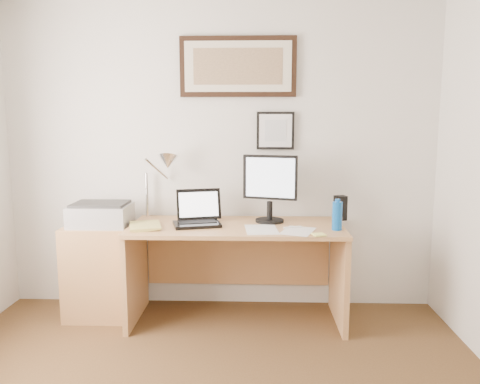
{
  "coord_description": "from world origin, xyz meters",
  "views": [
    {
      "loc": [
        0.29,
        -1.81,
        1.52
      ],
      "look_at": [
        0.18,
        1.43,
        1.03
      ],
      "focal_mm": 35.0,
      "sensor_mm": 36.0,
      "label": 1
    }
  ],
  "objects_px": {
    "water_bottle": "(337,216)",
    "lcd_monitor": "(270,185)",
    "printer": "(101,214)",
    "desk": "(237,252)",
    "book": "(130,227)",
    "side_cabinet": "(100,271)",
    "laptop": "(198,217)"
  },
  "relations": [
    {
      "from": "book",
      "to": "side_cabinet",
      "type": "bearing_deg",
      "value": 148.69
    },
    {
      "from": "water_bottle",
      "to": "lcd_monitor",
      "type": "height_order",
      "value": "lcd_monitor"
    },
    {
      "from": "water_bottle",
      "to": "lcd_monitor",
      "type": "relative_size",
      "value": 0.39
    },
    {
      "from": "printer",
      "to": "book",
      "type": "bearing_deg",
      "value": -32.89
    },
    {
      "from": "side_cabinet",
      "to": "printer",
      "type": "bearing_deg",
      "value": -12.35
    },
    {
      "from": "water_bottle",
      "to": "side_cabinet",
      "type": "bearing_deg",
      "value": 174.31
    },
    {
      "from": "water_bottle",
      "to": "laptop",
      "type": "relative_size",
      "value": 0.52
    },
    {
      "from": "book",
      "to": "water_bottle",
      "type": "bearing_deg",
      "value": -0.0
    },
    {
      "from": "book",
      "to": "laptop",
      "type": "height_order",
      "value": "laptop"
    },
    {
      "from": "laptop",
      "to": "lcd_monitor",
      "type": "height_order",
      "value": "lcd_monitor"
    },
    {
      "from": "book",
      "to": "lcd_monitor",
      "type": "height_order",
      "value": "lcd_monitor"
    },
    {
      "from": "book",
      "to": "desk",
      "type": "distance_m",
      "value": 0.84
    },
    {
      "from": "side_cabinet",
      "to": "book",
      "type": "height_order",
      "value": "book"
    },
    {
      "from": "side_cabinet",
      "to": "laptop",
      "type": "distance_m",
      "value": 0.89
    },
    {
      "from": "desk",
      "to": "printer",
      "type": "height_order",
      "value": "printer"
    },
    {
      "from": "water_bottle",
      "to": "desk",
      "type": "height_order",
      "value": "water_bottle"
    },
    {
      "from": "lcd_monitor",
      "to": "side_cabinet",
      "type": "bearing_deg",
      "value": -177.1
    },
    {
      "from": "side_cabinet",
      "to": "water_bottle",
      "type": "height_order",
      "value": "water_bottle"
    },
    {
      "from": "water_bottle",
      "to": "book",
      "type": "bearing_deg",
      "value": 180.0
    },
    {
      "from": "book",
      "to": "laptop",
      "type": "bearing_deg",
      "value": 17.22
    },
    {
      "from": "printer",
      "to": "laptop",
      "type": "bearing_deg",
      "value": -1.85
    },
    {
      "from": "laptop",
      "to": "water_bottle",
      "type": "bearing_deg",
      "value": -8.29
    },
    {
      "from": "book",
      "to": "laptop",
      "type": "xyz_separation_m",
      "value": [
        0.48,
        0.15,
        0.05
      ]
    },
    {
      "from": "water_bottle",
      "to": "desk",
      "type": "xyz_separation_m",
      "value": [
        -0.73,
        0.21,
        -0.34
      ]
    },
    {
      "from": "water_bottle",
      "to": "printer",
      "type": "distance_m",
      "value": 1.78
    },
    {
      "from": "lcd_monitor",
      "to": "printer",
      "type": "bearing_deg",
      "value": -176.79
    },
    {
      "from": "side_cabinet",
      "to": "water_bottle",
      "type": "distance_m",
      "value": 1.87
    },
    {
      "from": "desk",
      "to": "lcd_monitor",
      "type": "height_order",
      "value": "lcd_monitor"
    },
    {
      "from": "desk",
      "to": "laptop",
      "type": "height_order",
      "value": "laptop"
    },
    {
      "from": "book",
      "to": "desk",
      "type": "height_order",
      "value": "book"
    },
    {
      "from": "lcd_monitor",
      "to": "desk",
      "type": "bearing_deg",
      "value": -172.86
    },
    {
      "from": "printer",
      "to": "water_bottle",
      "type": "bearing_deg",
      "value": -5.58
    }
  ]
}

